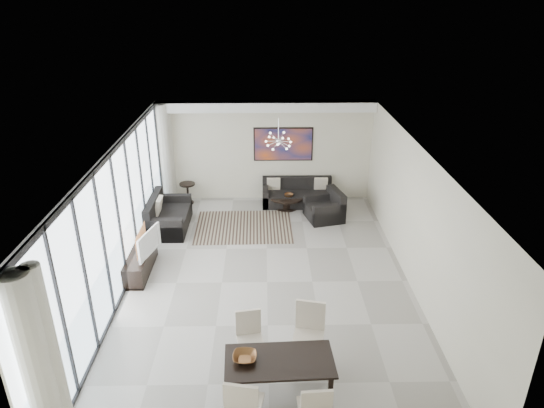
{
  "coord_description": "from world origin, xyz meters",
  "views": [
    {
      "loc": [
        -0.05,
        -8.68,
        5.73
      ],
      "look_at": [
        0.12,
        1.26,
        1.25
      ],
      "focal_mm": 32.0,
      "sensor_mm": 36.0,
      "label": 1
    }
  ],
  "objects_px": {
    "tv_console": "(141,262)",
    "television": "(145,242)",
    "sofa_main": "(297,196)",
    "dining_table": "(279,365)",
    "coffee_table": "(286,201)"
  },
  "relations": [
    {
      "from": "sofa_main",
      "to": "tv_console",
      "type": "bearing_deg",
      "value": -135.53
    },
    {
      "from": "coffee_table",
      "to": "sofa_main",
      "type": "xyz_separation_m",
      "value": [
        0.33,
        0.27,
        0.05
      ]
    },
    {
      "from": "coffee_table",
      "to": "television",
      "type": "bearing_deg",
      "value": -133.41
    },
    {
      "from": "tv_console",
      "to": "dining_table",
      "type": "bearing_deg",
      "value": -50.73
    },
    {
      "from": "tv_console",
      "to": "television",
      "type": "distance_m",
      "value": 0.53
    },
    {
      "from": "coffee_table",
      "to": "tv_console",
      "type": "xyz_separation_m",
      "value": [
        -3.33,
        -3.33,
        0.04
      ]
    },
    {
      "from": "television",
      "to": "dining_table",
      "type": "xyz_separation_m",
      "value": [
        2.76,
        -3.55,
        -0.16
      ]
    },
    {
      "from": "coffee_table",
      "to": "dining_table",
      "type": "distance_m",
      "value": 6.92
    },
    {
      "from": "sofa_main",
      "to": "coffee_table",
      "type": "bearing_deg",
      "value": -141.08
    },
    {
      "from": "coffee_table",
      "to": "television",
      "type": "height_order",
      "value": "television"
    },
    {
      "from": "sofa_main",
      "to": "tv_console",
      "type": "relative_size",
      "value": 1.32
    },
    {
      "from": "sofa_main",
      "to": "television",
      "type": "relative_size",
      "value": 2.11
    },
    {
      "from": "coffee_table",
      "to": "television",
      "type": "distance_m",
      "value": 4.65
    },
    {
      "from": "coffee_table",
      "to": "dining_table",
      "type": "bearing_deg",
      "value": -93.42
    },
    {
      "from": "tv_console",
      "to": "television",
      "type": "height_order",
      "value": "television"
    }
  ]
}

